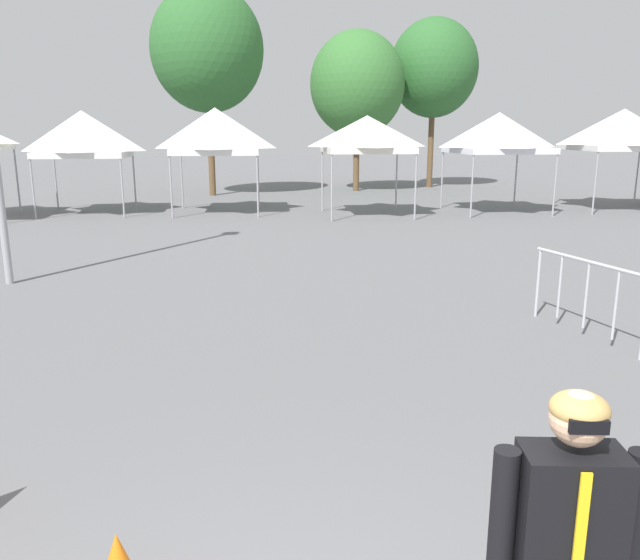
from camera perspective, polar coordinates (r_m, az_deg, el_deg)
The scene contains 10 objects.
canopy_tent_behind_right at distance 23.05m, azimuth -20.73°, elevation 12.30°, with size 2.96×2.96×3.44m.
canopy_tent_left_of_center at distance 22.15m, azimuth -9.46°, elevation 13.20°, with size 3.01×3.01×3.54m.
canopy_tent_behind_center at distance 21.16m, azimuth 4.31°, elevation 13.06°, with size 2.83×2.83×3.26m.
canopy_tent_center at distance 22.87m, azimuth 15.93°, elevation 12.73°, with size 3.11×3.11×3.39m.
canopy_tent_behind_left at distance 25.27m, azimuth 25.83°, elevation 12.20°, with size 3.62×3.62×3.53m.
person_foreground at distance 3.07m, azimuth 21.32°, elevation -22.32°, with size 0.64×0.30×1.78m.
tree_behind_tents_left at distance 28.35m, azimuth -10.21°, elevation 19.93°, with size 4.72×4.72×8.70m.
tree_behind_tents_right at distance 30.04m, azimuth 3.41°, elevation 17.33°, with size 4.32×4.32×7.23m.
tree_behind_tents_center at distance 32.52m, azimuth 10.30°, elevation 18.39°, with size 4.26×4.26×8.07m.
crowd_barrier_by_lift at distance 9.30m, azimuth 23.13°, elevation -0.27°, with size 0.52×2.06×1.08m.
Camera 1 is at (-0.18, -2.11, 2.78)m, focal length 35.22 mm.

